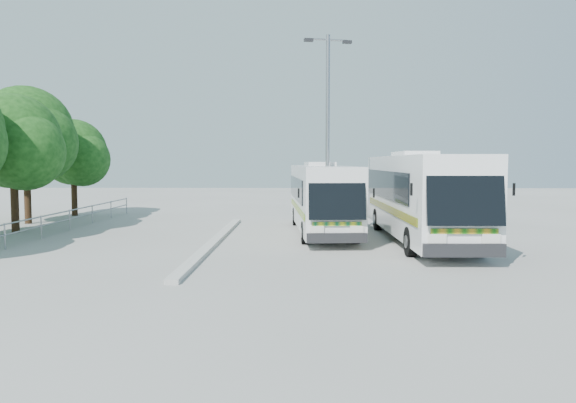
{
  "coord_description": "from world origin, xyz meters",
  "views": [
    {
      "loc": [
        1.16,
        -20.85,
        3.32
      ],
      "look_at": [
        0.69,
        2.26,
        1.68
      ],
      "focal_mm": 35.0,
      "sensor_mm": 36.0,
      "label": 1
    }
  ],
  "objects_px": {
    "tree_far_d": "(27,133)",
    "tree_far_e": "(74,152)",
    "coach_adjacent": "(419,194)",
    "coach_main": "(322,196)",
    "lamppost": "(328,126)",
    "tree_far_c": "(14,142)"
  },
  "relations": [
    {
      "from": "tree_far_e",
      "to": "tree_far_d",
      "type": "bearing_deg",
      "value": -98.63
    },
    {
      "from": "lamppost",
      "to": "coach_main",
      "type": "bearing_deg",
      "value": 90.5
    },
    {
      "from": "coach_main",
      "to": "coach_adjacent",
      "type": "relative_size",
      "value": 0.89
    },
    {
      "from": "coach_main",
      "to": "coach_adjacent",
      "type": "height_order",
      "value": "coach_adjacent"
    },
    {
      "from": "tree_far_d",
      "to": "lamppost",
      "type": "distance_m",
      "value": 16.33
    },
    {
      "from": "tree_far_d",
      "to": "lamppost",
      "type": "xyz_separation_m",
      "value": [
        15.73,
        -4.37,
        0.11
      ]
    },
    {
      "from": "lamppost",
      "to": "tree_far_e",
      "type": "bearing_deg",
      "value": 134.8
    },
    {
      "from": "tree_far_d",
      "to": "tree_far_c",
      "type": "bearing_deg",
      "value": -72.17
    },
    {
      "from": "coach_adjacent",
      "to": "lamppost",
      "type": "xyz_separation_m",
      "value": [
        -3.77,
        1.65,
        2.98
      ]
    },
    {
      "from": "tree_far_c",
      "to": "coach_main",
      "type": "height_order",
      "value": "tree_far_c"
    },
    {
      "from": "tree_far_c",
      "to": "tree_far_e",
      "type": "bearing_deg",
      "value": 93.54
    },
    {
      "from": "tree_far_d",
      "to": "lamppost",
      "type": "bearing_deg",
      "value": -15.53
    },
    {
      "from": "tree_far_c",
      "to": "coach_adjacent",
      "type": "relative_size",
      "value": 0.5
    },
    {
      "from": "tree_far_e",
      "to": "coach_adjacent",
      "type": "height_order",
      "value": "tree_far_e"
    },
    {
      "from": "coach_adjacent",
      "to": "coach_main",
      "type": "bearing_deg",
      "value": 147.49
    },
    {
      "from": "tree_far_c",
      "to": "coach_adjacent",
      "type": "xyz_separation_m",
      "value": [
        18.31,
        -2.32,
        -2.31
      ]
    },
    {
      "from": "tree_far_e",
      "to": "tree_far_c",
      "type": "bearing_deg",
      "value": -86.46
    },
    {
      "from": "tree_far_e",
      "to": "lamppost",
      "type": "relative_size",
      "value": 0.66
    },
    {
      "from": "tree_far_e",
      "to": "coach_adjacent",
      "type": "bearing_deg",
      "value": -29.2
    },
    {
      "from": "tree_far_c",
      "to": "tree_far_e",
      "type": "xyz_separation_m",
      "value": [
        -0.51,
        8.2,
        -0.37
      ]
    },
    {
      "from": "tree_far_e",
      "to": "coach_main",
      "type": "distance_m",
      "value": 17.0
    },
    {
      "from": "tree_far_d",
      "to": "tree_far_e",
      "type": "height_order",
      "value": "tree_far_d"
    }
  ]
}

